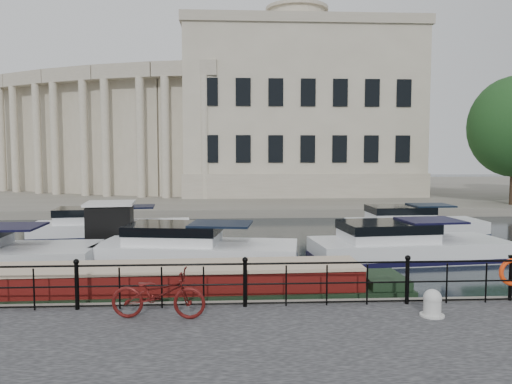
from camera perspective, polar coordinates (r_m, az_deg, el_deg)
ground_plane at (r=14.73m, az=-1.55°, el=-12.36°), size 160.00×160.00×0.00m
far_bank at (r=53.24m, az=-2.73°, el=0.25°), size 120.00×42.00×0.55m
railing at (r=12.24m, az=-1.26°, el=-10.04°), size 24.14×0.14×1.22m
civic_building at (r=48.87m, az=-3.91°, el=7.79°), size 53.55×31.84×16.85m
bicycle at (r=11.65m, az=-11.09°, el=-11.35°), size 2.20×0.95×1.12m
mooring_bollard at (r=12.34m, az=19.51°, el=-11.92°), size 0.55×0.55×0.62m
life_ring_post at (r=14.20m, az=27.25°, el=-8.21°), size 0.71×0.19×1.15m
narrowboat at (r=14.27m, az=-11.18°, el=-11.48°), size 14.10×2.31×1.52m
harbour_hut at (r=22.89m, az=-16.30°, el=-3.99°), size 3.04×2.62×2.17m
cabin_cruisers at (r=21.45m, az=-4.63°, el=-5.97°), size 26.69×9.71×1.99m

